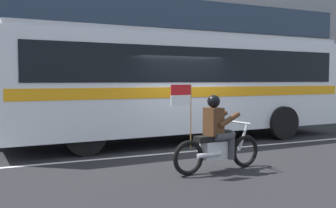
# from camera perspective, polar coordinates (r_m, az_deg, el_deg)

# --- Properties ---
(ground_plane) EXTENTS (60.00, 60.00, 0.00)m
(ground_plane) POSITION_cam_1_polar(r_m,az_deg,el_deg) (10.89, 2.09, -6.34)
(ground_plane) COLOR black
(sidewalk_curb) EXTENTS (28.00, 3.80, 0.15)m
(sidewalk_curb) POSITION_cam_1_polar(r_m,az_deg,el_deg) (15.55, -6.51, -3.11)
(sidewalk_curb) COLOR gray
(sidewalk_curb) RESTS_ON ground_plane
(lane_center_stripe) EXTENTS (26.60, 0.14, 0.01)m
(lane_center_stripe) POSITION_cam_1_polar(r_m,az_deg,el_deg) (10.37, 3.61, -6.83)
(lane_center_stripe) COLOR silver
(lane_center_stripe) RESTS_ON ground_plane
(transit_bus) EXTENTS (10.72, 3.04, 3.22)m
(transit_bus) POSITION_cam_1_polar(r_m,az_deg,el_deg) (12.07, 2.14, 3.60)
(transit_bus) COLOR silver
(transit_bus) RESTS_ON ground_plane
(motorcycle_with_rider) EXTENTS (2.19, 0.65, 1.78)m
(motorcycle_with_rider) POSITION_cam_1_polar(r_m,az_deg,el_deg) (8.10, 7.14, -5.02)
(motorcycle_with_rider) COLOR black
(motorcycle_with_rider) RESTS_ON ground_plane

